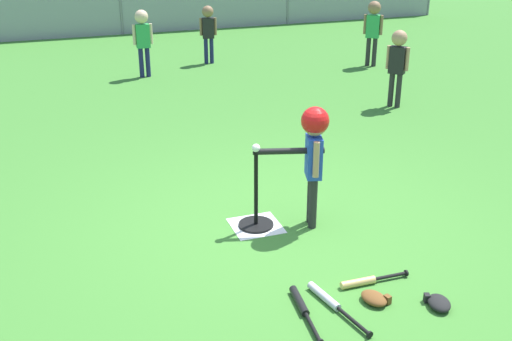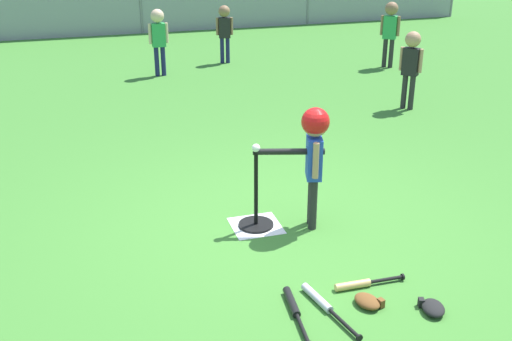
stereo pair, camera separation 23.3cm
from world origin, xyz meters
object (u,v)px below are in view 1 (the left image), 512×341
Objects in this scene: spare_bat_black at (302,306)px; glove_near_bats at (439,303)px; fielder_near_left at (373,25)px; batting_tee at (256,214)px; baseball_on_tee at (256,148)px; spare_bat_wood at (365,281)px; fielder_deep_left at (143,34)px; spare_bat_silver at (330,301)px; fielder_deep_center at (398,58)px; fielder_near_right at (208,27)px; batter_child at (313,143)px; glove_by_plate at (375,298)px.

spare_bat_black is 2.53× the size of glove_near_bats.
glove_near_bats is at bearing -115.26° from fielder_near_left.
glove_near_bats is at bearing -17.38° from spare_bat_black.
spare_bat_black is (-0.11, -1.32, -0.09)m from batting_tee.
spare_bat_wood is (0.47, -1.18, -0.73)m from baseball_on_tee.
batting_tee is 1.33m from spare_bat_black.
fielder_deep_left is at bearing 89.84° from baseball_on_tee.
fielder_near_left is 1.64× the size of spare_bat_silver.
fielder_deep_center is 4.99m from glove_near_bats.
fielder_deep_left is at bearing 136.74° from fielder_deep_center.
fielder_near_left is at bearing -8.32° from fielder_deep_left.
fielder_deep_center reaches higher than spare_bat_silver.
fielder_near_right is at bearing 78.28° from baseball_on_tee.
spare_bat_black is (-4.12, -6.42, -0.71)m from fielder_near_left.
fielder_near_left is at bearing 51.85° from baseball_on_tee.
fielder_deep_left is (0.02, 5.68, 0.60)m from batting_tee.
glove_near_bats is (0.82, -7.30, -0.68)m from fielder_deep_left.
fielder_near_right is (1.30, 6.27, -0.09)m from baseball_on_tee.
batting_tee is at bearing 117.34° from glove_near_bats.
batter_child is 1.08× the size of fielder_near_right.
spare_bat_black is at bearing -94.97° from batting_tee.
baseball_on_tee is at bearing -128.15° from fielder_near_left.
batting_tee is 0.63× the size of fielder_near_left.
fielder_near_left is at bearing 60.65° from spare_bat_wood.
batting_tee is at bearing 106.81° from glove_by_plate.
fielder_near_right is at bearing 86.63° from glove_near_bats.
spare_bat_wood is at bearing -68.10° from batting_tee.
fielder_deep_left is at bearing 93.82° from spare_bat_wood.
fielder_deep_center is (3.10, 2.78, -0.05)m from baseball_on_tee.
spare_bat_silver is at bearing -158.19° from spare_bat_wood.
spare_bat_silver is (0.09, -7.01, -0.69)m from fielder_deep_left.
spare_bat_black is 2.61× the size of glove_by_plate.
batter_child is 1.49m from glove_by_plate.
batting_tee reaches higher than spare_bat_wood.
spare_bat_silver is 2.79× the size of glove_by_plate.
baseball_on_tee is 6.48m from fielder_near_left.
glove_near_bats is (-3.17, -6.72, -0.71)m from fielder_near_left.
fielder_deep_left reaches higher than spare_bat_silver.
fielder_near_left is at bearing -23.37° from fielder_near_right.
fielder_near_left is 7.55m from spare_bat_silver.
fielder_near_right is at bearing 117.28° from fielder_deep_center.
fielder_deep_left is (0.02, 5.68, -0.04)m from baseball_on_tee.
fielder_near_right is 2.95m from fielder_near_left.
batter_child is (0.48, -0.14, 0.68)m from batting_tee.
spare_bat_black is at bearing 177.51° from spare_bat_silver.
fielder_near_right reaches higher than baseball_on_tee.
batting_tee is 0.84m from batter_child.
spare_bat_wood is at bearing -86.18° from fielder_deep_left.
glove_by_plate is (0.32, -0.08, 0.01)m from spare_bat_silver.
baseball_on_tee is at bearing 106.81° from glove_by_plate.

